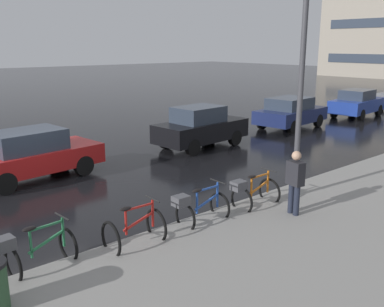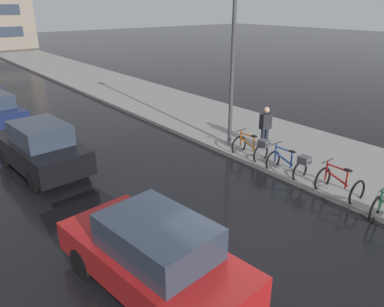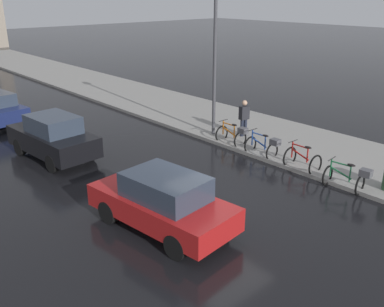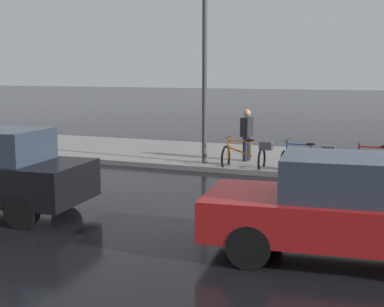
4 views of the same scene
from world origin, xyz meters
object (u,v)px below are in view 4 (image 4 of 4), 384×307
(car_red, at_px, (345,208))
(bicycle_third, at_px, (309,159))
(pedestrian, at_px, (247,134))
(bicycle_second, at_px, (377,166))
(streetlamp, at_px, (205,25))
(bicycle_farthest, at_px, (249,155))

(car_red, bearing_deg, bicycle_third, 14.30)
(car_red, distance_m, pedestrian, 7.95)
(bicycle_second, height_order, streetlamp, streetlamp)
(bicycle_second, relative_size, bicycle_farthest, 0.84)
(streetlamp, bearing_deg, bicycle_second, -94.28)
(bicycle_farthest, xyz_separation_m, streetlamp, (0.24, 1.40, 3.57))
(streetlamp, bearing_deg, pedestrian, -54.20)
(bicycle_second, bearing_deg, car_red, 178.56)
(bicycle_third, xyz_separation_m, bicycle_farthest, (0.11, 1.68, 0.01))
(bicycle_third, bearing_deg, pedestrian, 61.44)
(bicycle_third, xyz_separation_m, pedestrian, (1.11, 2.03, 0.47))
(bicycle_third, relative_size, streetlamp, 0.23)
(pedestrian, relative_size, streetlamp, 0.28)
(bicycle_farthest, distance_m, pedestrian, 1.15)
(car_red, relative_size, pedestrian, 2.52)
(bicycle_third, height_order, pedestrian, pedestrian)
(streetlamp, bearing_deg, bicycle_farthest, -99.72)
(car_red, bearing_deg, bicycle_farthest, 27.70)
(bicycle_farthest, xyz_separation_m, pedestrian, (0.99, 0.35, 0.46))
(bicycle_second, height_order, car_red, car_red)
(bicycle_third, xyz_separation_m, streetlamp, (0.35, 3.08, 3.57))
(bicycle_third, relative_size, bicycle_farthest, 1.01)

